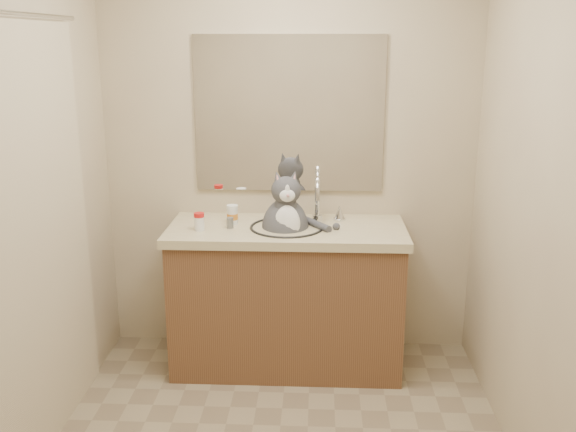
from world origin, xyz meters
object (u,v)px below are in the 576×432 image
(cat, at_px, (286,225))
(grey_canister, at_px, (230,223))
(pill_bottle_redcap, at_px, (199,222))
(pill_bottle_orange, at_px, (232,215))

(cat, height_order, grey_canister, cat)
(pill_bottle_redcap, xyz_separation_m, pill_bottle_orange, (0.17, 0.14, 0.00))
(grey_canister, bearing_deg, pill_bottle_redcap, -162.73)
(pill_bottle_orange, xyz_separation_m, grey_canister, (-0.00, -0.09, -0.02))
(pill_bottle_redcap, relative_size, grey_canister, 1.63)
(pill_bottle_redcap, bearing_deg, pill_bottle_orange, 39.72)
(cat, xyz_separation_m, grey_canister, (-0.31, -0.04, 0.02))
(pill_bottle_redcap, relative_size, pill_bottle_orange, 0.90)
(cat, relative_size, grey_canister, 8.79)
(cat, bearing_deg, pill_bottle_redcap, -179.02)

